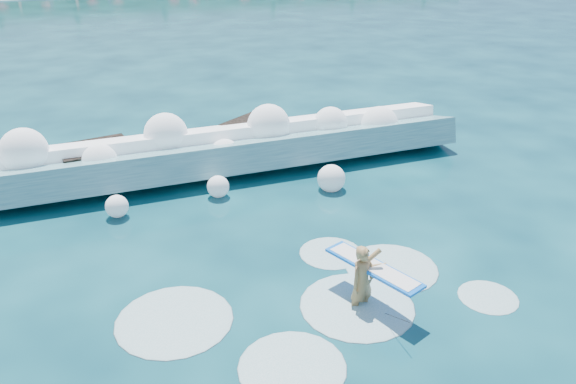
% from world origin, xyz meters
% --- Properties ---
extents(ground, '(200.00, 200.00, 0.00)m').
position_xyz_m(ground, '(0.00, 0.00, 0.00)').
color(ground, '#062A37').
rests_on(ground, ground).
extents(breaking_wave, '(19.67, 3.00, 1.70)m').
position_xyz_m(breaking_wave, '(-0.14, 7.14, 0.59)').
color(breaking_wave, teal).
rests_on(breaking_wave, ground).
extents(rock_cluster, '(8.28, 3.36, 1.38)m').
position_xyz_m(rock_cluster, '(-0.63, 7.93, 0.44)').
color(rock_cluster, black).
rests_on(rock_cluster, ground).
extents(surfer_with_board, '(1.40, 2.97, 1.82)m').
position_xyz_m(surfer_with_board, '(1.88, -1.84, 0.67)').
color(surfer_with_board, '#A47D4C').
rests_on(surfer_with_board, ground).
extents(wave_spray, '(15.44, 4.90, 2.22)m').
position_xyz_m(wave_spray, '(0.50, 7.06, 1.09)').
color(wave_spray, white).
rests_on(wave_spray, ground).
extents(surf_foam, '(9.00, 5.53, 0.13)m').
position_xyz_m(surf_foam, '(0.78, -1.46, 0.00)').
color(surf_foam, silver).
rests_on(surf_foam, ground).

